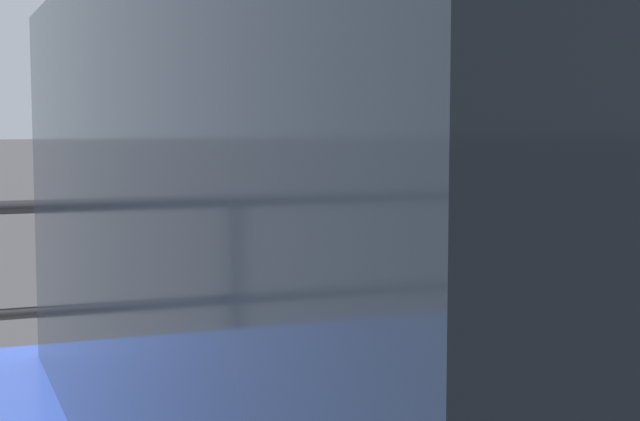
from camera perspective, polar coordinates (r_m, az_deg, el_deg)
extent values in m
cylinder|color=slate|center=(3.10, -4.27, -11.82)|extent=(0.07, 0.07, 1.05)
cylinder|color=black|center=(2.97, -4.36, 0.39)|extent=(0.17, 0.17, 0.26)
sphere|color=silver|center=(2.96, -4.38, 3.51)|extent=(0.17, 0.17, 0.17)
cube|color=black|center=(2.88, -3.88, 1.40)|extent=(0.10, 0.01, 0.07)
cube|color=yellow|center=(2.89, -3.87, -0.69)|extent=(0.10, 0.01, 0.09)
cube|color=gray|center=(3.22, 5.77, 0.00)|extent=(0.44, 0.24, 0.62)
sphere|color=tan|center=(3.21, 5.84, 7.54)|extent=(0.22, 0.22, 0.22)
cylinder|color=gray|center=(3.36, 9.59, 0.47)|extent=(0.09, 0.09, 0.59)
cylinder|color=gray|center=(2.93, 3.23, 1.78)|extent=(0.11, 0.47, 0.49)
cylinder|color=black|center=(4.63, -8.74, 0.48)|extent=(24.00, 0.06, 0.06)
cylinder|color=black|center=(4.69, -8.66, -5.29)|extent=(24.00, 0.05, 0.05)
cylinder|color=black|center=(4.70, -8.65, -5.92)|extent=(0.06, 0.06, 1.05)
cylinder|color=black|center=(5.52, 12.01, -4.31)|extent=(0.06, 0.06, 1.05)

